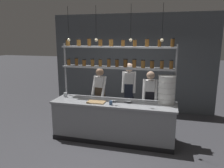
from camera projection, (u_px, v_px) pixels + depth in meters
name	position (u px, v px, depth m)	size (l,w,h in m)	color
ground_plane	(113.00, 139.00, 5.21)	(40.00, 40.00, 0.00)	#3D3D42
back_wall	(131.00, 63.00, 7.08)	(5.25, 0.12, 3.10)	#4C5156
prep_counter	(113.00, 121.00, 5.11)	(2.85, 0.76, 0.92)	gray
spice_shelf_unit	(117.00, 59.00, 5.13)	(2.73, 0.28, 2.36)	#999BA0
chef_left	(100.00, 94.00, 5.73)	(0.39, 0.31, 1.60)	black
chef_center	(129.00, 91.00, 5.73)	(0.38, 0.31, 1.73)	black
chef_right	(150.00, 98.00, 5.38)	(0.37, 0.29, 1.57)	black
container_stack	(167.00, 90.00, 4.85)	(0.39, 0.39, 0.63)	white
cutting_board	(96.00, 102.00, 4.97)	(0.40, 0.26, 0.02)	#A88456
prep_bowl_near_left	(114.00, 101.00, 5.02)	(0.17, 0.17, 0.05)	#B2B7BC
prep_bowl_center_front	(129.00, 102.00, 4.95)	(0.19, 0.19, 0.05)	#B2B7BC
serving_cup_front	(65.00, 95.00, 5.42)	(0.09, 0.09, 0.11)	#B2B7BC
serving_cup_by_board	(111.00, 103.00, 4.79)	(0.07, 0.07, 0.09)	#334C70
pendant_light_row	(113.00, 38.00, 4.71)	(2.15, 0.07, 0.77)	black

